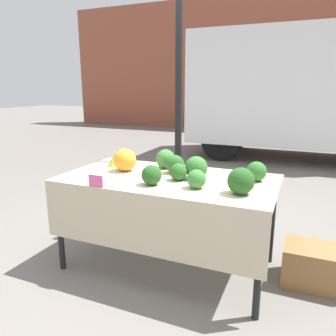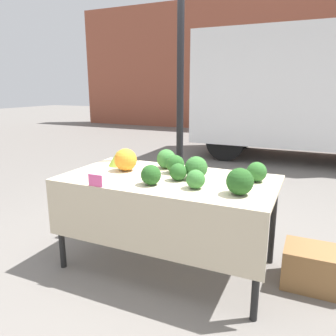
# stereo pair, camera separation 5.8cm
# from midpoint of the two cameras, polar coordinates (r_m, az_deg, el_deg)

# --- Properties ---
(ground_plane) EXTENTS (40.00, 40.00, 0.00)m
(ground_plane) POSITION_cam_midpoint_polar(r_m,az_deg,el_deg) (3.02, -0.58, -16.44)
(ground_plane) COLOR slate
(building_facade) EXTENTS (16.00, 0.60, 4.55)m
(building_facade) POSITION_cam_midpoint_polar(r_m,az_deg,el_deg) (12.16, 18.87, 16.74)
(building_facade) COLOR brown
(building_facade) RESTS_ON ground_plane
(tent_pole) EXTENTS (0.07, 0.07, 2.55)m
(tent_pole) POSITION_cam_midpoint_polar(r_m,az_deg,el_deg) (3.35, 1.31, 9.62)
(tent_pole) COLOR black
(tent_pole) RESTS_ON ground_plane
(parked_truck) EXTENTS (4.53, 2.01, 2.66)m
(parked_truck) POSITION_cam_midpoint_polar(r_m,az_deg,el_deg) (7.59, 20.99, 12.23)
(parked_truck) COLOR white
(parked_truck) RESTS_ON ground_plane
(market_table) EXTENTS (1.75, 0.94, 0.80)m
(market_table) POSITION_cam_midpoint_polar(r_m,az_deg,el_deg) (2.68, -1.17, -3.94)
(market_table) COLOR beige
(market_table) RESTS_ON ground_plane
(orange_cauliflower) EXTENTS (0.20, 0.20, 0.20)m
(orange_cauliflower) POSITION_cam_midpoint_polar(r_m,az_deg,el_deg) (2.92, -8.08, 1.40)
(orange_cauliflower) COLOR orange
(orange_cauliflower) RESTS_ON market_table
(romanesco_head) EXTENTS (0.17, 0.17, 0.14)m
(romanesco_head) POSITION_cam_midpoint_polar(r_m,az_deg,el_deg) (3.13, -9.54, 1.60)
(romanesco_head) COLOR #93B238
(romanesco_head) RESTS_ON market_table
(broccoli_head_0) EXTENTS (0.16, 0.16, 0.16)m
(broccoli_head_0) POSITION_cam_midpoint_polar(r_m,az_deg,el_deg) (2.49, -3.56, -1.23)
(broccoli_head_0) COLOR #23511E
(broccoli_head_0) RESTS_ON market_table
(broccoli_head_1) EXTENTS (0.14, 0.14, 0.14)m
(broccoli_head_1) POSITION_cam_midpoint_polar(r_m,az_deg,el_deg) (2.61, 1.18, -0.69)
(broccoli_head_1) COLOR #285B23
(broccoli_head_1) RESTS_ON market_table
(broccoli_head_2) EXTENTS (0.16, 0.16, 0.16)m
(broccoli_head_2) POSITION_cam_midpoint_polar(r_m,az_deg,el_deg) (2.82, 0.63, 0.67)
(broccoli_head_2) COLOR #285B23
(broccoli_head_2) RESTS_ON market_table
(broccoli_head_3) EXTENTS (0.19, 0.19, 0.19)m
(broccoli_head_3) POSITION_cam_midpoint_polar(r_m,az_deg,el_deg) (2.31, 11.87, -2.23)
(broccoli_head_3) COLOR #23511E
(broccoli_head_3) RESTS_ON market_table
(broccoli_head_4) EXTENTS (0.18, 0.18, 0.18)m
(broccoli_head_4) POSITION_cam_midpoint_polar(r_m,az_deg,el_deg) (2.99, -1.00, 1.61)
(broccoli_head_4) COLOR #387533
(broccoli_head_4) RESTS_ON market_table
(broccoli_head_5) EXTENTS (0.14, 0.14, 0.14)m
(broccoli_head_5) POSITION_cam_midpoint_polar(r_m,az_deg,el_deg) (2.41, 4.28, -1.94)
(broccoli_head_5) COLOR #387533
(broccoli_head_5) RESTS_ON market_table
(broccoli_head_6) EXTENTS (0.19, 0.19, 0.19)m
(broccoli_head_6) POSITION_cam_midpoint_polar(r_m,az_deg,el_deg) (2.66, 4.30, 0.08)
(broccoli_head_6) COLOR #336B2D
(broccoli_head_6) RESTS_ON market_table
(broccoli_head_7) EXTENTS (0.16, 0.16, 0.16)m
(broccoli_head_7) POSITION_cam_midpoint_polar(r_m,az_deg,el_deg) (2.67, 14.54, -0.58)
(broccoli_head_7) COLOR #2D6628
(broccoli_head_7) RESTS_ON market_table
(price_sign) EXTENTS (0.12, 0.01, 0.09)m
(price_sign) POSITION_cam_midpoint_polar(r_m,az_deg,el_deg) (2.51, -13.13, -2.22)
(price_sign) COLOR #F45B9E
(price_sign) RESTS_ON market_table
(produce_crate) EXTENTS (0.50, 0.35, 0.31)m
(produce_crate) POSITION_cam_midpoint_polar(r_m,az_deg,el_deg) (2.92, 23.84, -15.36)
(produce_crate) COLOR olive
(produce_crate) RESTS_ON ground_plane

